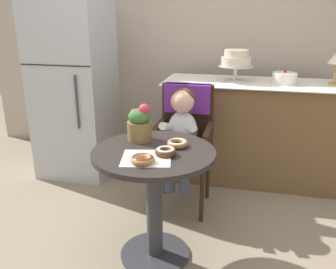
# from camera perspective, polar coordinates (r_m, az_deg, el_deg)

# --- Properties ---
(ground_plane) EXTENTS (8.00, 8.00, 0.00)m
(ground_plane) POSITION_cam_1_polar(r_m,az_deg,el_deg) (2.41, -2.07, -18.69)
(ground_plane) COLOR gray
(back_wall) EXTENTS (4.80, 0.10, 2.70)m
(back_wall) POSITION_cam_1_polar(r_m,az_deg,el_deg) (3.72, 5.41, 17.09)
(back_wall) COLOR #B2A393
(back_wall) RESTS_ON ground
(cafe_table) EXTENTS (0.72, 0.72, 0.72)m
(cafe_table) POSITION_cam_1_polar(r_m,az_deg,el_deg) (2.14, -2.24, -7.84)
(cafe_table) COLOR #282321
(cafe_table) RESTS_ON ground
(wicker_chair) EXTENTS (0.42, 0.45, 0.95)m
(wicker_chair) POSITION_cam_1_polar(r_m,az_deg,el_deg) (2.73, 2.79, 1.29)
(wicker_chair) COLOR #332114
(wicker_chair) RESTS_ON ground
(seated_child) EXTENTS (0.27, 0.32, 0.73)m
(seated_child) POSITION_cam_1_polar(r_m,az_deg,el_deg) (2.58, 2.18, 1.07)
(seated_child) COLOR silver
(seated_child) RESTS_ON ground
(paper_napkin) EXTENTS (0.31, 0.29, 0.00)m
(paper_napkin) POSITION_cam_1_polar(r_m,az_deg,el_deg) (1.94, -3.49, -3.84)
(paper_napkin) COLOR white
(paper_napkin) RESTS_ON cafe_table
(donut_front) EXTENTS (0.13, 0.13, 0.04)m
(donut_front) POSITION_cam_1_polar(r_m,az_deg,el_deg) (1.87, -4.12, -3.99)
(donut_front) COLOR #AD7542
(donut_front) RESTS_ON cafe_table
(donut_mid) EXTENTS (0.12, 0.12, 0.04)m
(donut_mid) POSITION_cam_1_polar(r_m,az_deg,el_deg) (1.97, -0.39, -2.74)
(donut_mid) COLOR #4C2D19
(donut_mid) RESTS_ON cafe_table
(donut_side) EXTENTS (0.13, 0.13, 0.04)m
(donut_side) POSITION_cam_1_polar(r_m,az_deg,el_deg) (2.10, 1.47, -1.40)
(donut_side) COLOR #936033
(donut_side) RESTS_ON cafe_table
(flower_vase) EXTENTS (0.15, 0.15, 0.23)m
(flower_vase) POSITION_cam_1_polar(r_m,az_deg,el_deg) (2.18, -4.59, 1.76)
(flower_vase) COLOR brown
(flower_vase) RESTS_ON cafe_table
(display_counter) EXTENTS (1.56, 0.62, 0.90)m
(display_counter) POSITION_cam_1_polar(r_m,az_deg,el_deg) (3.30, 13.10, 0.55)
(display_counter) COLOR brown
(display_counter) RESTS_ON ground
(tiered_cake_stand) EXTENTS (0.30, 0.30, 0.27)m
(tiered_cake_stand) POSITION_cam_1_polar(r_m,az_deg,el_deg) (3.16, 10.88, 11.67)
(tiered_cake_stand) COLOR silver
(tiered_cake_stand) RESTS_ON display_counter
(round_layer_cake) EXTENTS (0.20, 0.20, 0.12)m
(round_layer_cake) POSITION_cam_1_polar(r_m,az_deg,el_deg) (3.18, 18.20, 8.60)
(round_layer_cake) COLOR white
(round_layer_cake) RESTS_ON display_counter
(refrigerator) EXTENTS (0.64, 0.63, 1.70)m
(refrigerator) POSITION_cam_1_polar(r_m,az_deg,el_deg) (3.38, -14.82, 7.82)
(refrigerator) COLOR #B7BABF
(refrigerator) RESTS_ON ground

